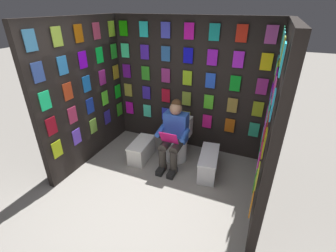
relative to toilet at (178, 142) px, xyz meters
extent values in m
plane|color=gray|center=(0.02, 1.57, -0.33)|extent=(30.00, 30.00, 0.00)
cube|color=black|center=(0.02, -0.55, 0.89)|extent=(3.00, 0.10, 2.43)
cube|color=#D013BA|center=(1.29, -0.46, 0.28)|extent=(0.17, 0.01, 0.26)
cube|color=#47EFBD|center=(0.87, -0.46, 0.28)|extent=(0.17, 0.01, 0.26)
cube|color=#242DCB|center=(0.44, -0.46, 0.28)|extent=(0.17, 0.01, 0.26)
cube|color=gold|center=(0.02, -0.46, 0.28)|extent=(0.17, 0.01, 0.26)
cube|color=#E11683|center=(-0.40, -0.46, 0.28)|extent=(0.17, 0.01, 0.26)
cube|color=#B6500C|center=(-0.82, -0.46, 0.28)|extent=(0.17, 0.01, 0.26)
cube|color=#22936B|center=(-1.25, -0.46, 0.28)|extent=(0.17, 0.01, 0.26)
cube|color=olive|center=(1.29, -0.46, 0.68)|extent=(0.17, 0.01, 0.26)
cube|color=#3722AC|center=(0.87, -0.46, 0.68)|extent=(0.17, 0.01, 0.26)
cube|color=#B70B22|center=(0.44, -0.46, 0.68)|extent=(0.17, 0.01, 0.26)
cube|color=olive|center=(0.02, -0.46, 0.68)|extent=(0.17, 0.01, 0.26)
cube|color=#4BC722|center=(-0.40, -0.46, 0.68)|extent=(0.17, 0.01, 0.26)
cube|color=olive|center=(-0.82, -0.46, 0.68)|extent=(0.17, 0.01, 0.26)
cube|color=olive|center=(-1.25, -0.46, 0.68)|extent=(0.17, 0.01, 0.26)
cube|color=#631491|center=(1.29, -0.46, 1.07)|extent=(0.17, 0.01, 0.26)
cube|color=green|center=(0.87, -0.46, 1.07)|extent=(0.17, 0.01, 0.26)
cube|color=#972877|center=(0.44, -0.46, 1.07)|extent=(0.17, 0.01, 0.26)
cube|color=#96C819|center=(0.02, -0.46, 1.07)|extent=(0.17, 0.01, 0.26)
cube|color=blue|center=(-0.40, -0.46, 1.07)|extent=(0.17, 0.01, 0.26)
cube|color=#08971D|center=(-0.82, -0.46, 1.07)|extent=(0.17, 0.01, 0.26)
cube|color=#901F73|center=(-1.25, -0.46, 1.07)|extent=(0.17, 0.01, 0.26)
cube|color=#3DF19A|center=(1.29, -0.46, 1.46)|extent=(0.17, 0.01, 0.26)
cube|color=#4A22BE|center=(0.87, -0.46, 1.46)|extent=(0.17, 0.01, 0.26)
cube|color=#285EA4|center=(0.44, -0.46, 1.46)|extent=(0.17, 0.01, 0.26)
cube|color=#0B0BCA|center=(0.02, -0.46, 1.46)|extent=(0.17, 0.01, 0.26)
cube|color=purple|center=(-0.40, -0.46, 1.46)|extent=(0.17, 0.01, 0.26)
cube|color=#B21CE3|center=(-0.82, -0.46, 1.46)|extent=(0.17, 0.01, 0.26)
cube|color=#DEBD0D|center=(-1.25, -0.46, 1.46)|extent=(0.17, 0.01, 0.26)
cube|color=#19A708|center=(1.29, -0.46, 1.85)|extent=(0.17, 0.01, 0.26)
cube|color=#23DCD4|center=(0.87, -0.46, 1.85)|extent=(0.17, 0.01, 0.26)
cube|color=#4347DC|center=(0.44, -0.46, 1.85)|extent=(0.17, 0.01, 0.26)
cube|color=#D50DA7|center=(0.02, -0.46, 1.85)|extent=(0.17, 0.01, 0.26)
cube|color=#10978D|center=(-0.40, -0.46, 1.85)|extent=(0.17, 0.01, 0.26)
cube|color=red|center=(-0.82, -0.46, 1.85)|extent=(0.17, 0.01, 0.26)
cube|color=#B03D98|center=(-1.25, -0.46, 1.85)|extent=(0.17, 0.01, 0.26)
cube|color=black|center=(-1.48, 0.53, 0.89)|extent=(0.10, 2.07, 2.43)
cube|color=#3FC9E4|center=(-1.40, -0.31, 0.28)|extent=(0.01, 0.17, 0.26)
cube|color=#1EA45D|center=(-1.40, 0.11, 0.28)|extent=(0.01, 0.17, 0.26)
cube|color=#ED4EDD|center=(-1.40, 0.53, 0.28)|extent=(0.01, 0.17, 0.26)
cube|color=green|center=(-1.40, 0.96, 0.28)|extent=(0.01, 0.17, 0.26)
cube|color=orange|center=(-1.40, 1.38, 0.28)|extent=(0.01, 0.17, 0.26)
cube|color=#C82B9B|center=(-1.40, -0.31, 0.68)|extent=(0.01, 0.17, 0.26)
cube|color=#CD4BF1|center=(-1.40, 0.11, 0.68)|extent=(0.01, 0.17, 0.26)
cube|color=red|center=(-1.40, 0.53, 0.68)|extent=(0.01, 0.17, 0.26)
cube|color=#AC155A|center=(-1.40, 0.96, 0.68)|extent=(0.01, 0.17, 0.26)
cube|color=gold|center=(-1.40, 1.38, 0.68)|extent=(0.01, 0.17, 0.26)
cube|color=#790EDC|center=(-1.40, -0.31, 1.07)|extent=(0.01, 0.17, 0.26)
cube|color=#325891|center=(-1.40, 0.11, 1.07)|extent=(0.01, 0.17, 0.26)
cube|color=#2FBF94|center=(-1.40, 0.53, 1.07)|extent=(0.01, 0.17, 0.26)
cube|color=maroon|center=(-1.40, 0.96, 1.07)|extent=(0.01, 0.17, 0.26)
cube|color=#90860A|center=(-1.40, 1.38, 1.07)|extent=(0.01, 0.17, 0.26)
cube|color=#32BAB7|center=(-1.40, -0.31, 1.46)|extent=(0.01, 0.17, 0.26)
cube|color=#6CAD0F|center=(-1.40, 0.11, 1.46)|extent=(0.01, 0.17, 0.26)
cube|color=#7A0C99|center=(-1.40, 0.53, 1.46)|extent=(0.01, 0.17, 0.26)
cube|color=#C23B88|center=(-1.40, 0.96, 1.46)|extent=(0.01, 0.17, 0.26)
cube|color=#20A2D2|center=(-1.40, 1.38, 1.46)|extent=(0.01, 0.17, 0.26)
cube|color=#118C4A|center=(-1.40, -0.31, 1.85)|extent=(0.01, 0.17, 0.26)
cube|color=#35B6A5|center=(-1.40, 0.11, 1.85)|extent=(0.01, 0.17, 0.26)
cube|color=#33C7CC|center=(-1.40, 0.53, 1.85)|extent=(0.01, 0.17, 0.26)
cube|color=olive|center=(-1.40, 0.96, 1.85)|extent=(0.01, 0.17, 0.26)
cube|color=#24D2E4|center=(-1.40, 1.38, 1.85)|extent=(0.01, 0.17, 0.26)
cube|color=black|center=(1.52, 0.53, 0.89)|extent=(0.10, 2.07, 2.43)
cube|color=#A8C217|center=(1.44, 1.38, 0.28)|extent=(0.01, 0.17, 0.26)
cube|color=#6B44D9|center=(1.44, 0.96, 0.28)|extent=(0.01, 0.17, 0.26)
cube|color=#6FA138|center=(1.44, 0.53, 0.28)|extent=(0.01, 0.17, 0.26)
cube|color=#312798|center=(1.44, 0.11, 0.28)|extent=(0.01, 0.17, 0.26)
cube|color=#2E9D1A|center=(1.44, -0.31, 0.28)|extent=(0.01, 0.17, 0.26)
cube|color=maroon|center=(1.44, 1.38, 0.68)|extent=(0.01, 0.17, 0.26)
cube|color=#AC2D53|center=(1.44, 0.96, 0.68)|extent=(0.01, 0.17, 0.26)
cube|color=navy|center=(1.44, 0.53, 0.68)|extent=(0.01, 0.17, 0.26)
cube|color=#5CE92D|center=(1.44, 0.11, 0.68)|extent=(0.01, 0.17, 0.26)
cube|color=#0EB51C|center=(1.44, -0.31, 0.68)|extent=(0.01, 0.17, 0.26)
cube|color=#1CD679|center=(1.44, 1.38, 1.07)|extent=(0.01, 0.17, 0.26)
cube|color=#B03819|center=(1.44, 0.96, 1.07)|extent=(0.01, 0.17, 0.26)
cube|color=blue|center=(1.44, 0.53, 1.07)|extent=(0.01, 0.17, 0.26)
cube|color=#93217B|center=(1.44, 0.11, 1.07)|extent=(0.01, 0.17, 0.26)
cube|color=#A58F1B|center=(1.44, -0.31, 1.07)|extent=(0.01, 0.17, 0.26)
cube|color=#304990|center=(1.44, 1.38, 1.46)|extent=(0.01, 0.17, 0.26)
cube|color=#2B78BC|center=(1.44, 0.96, 1.46)|extent=(0.01, 0.17, 0.26)
cube|color=#780BD0|center=(1.44, 0.53, 1.46)|extent=(0.01, 0.17, 0.26)
cube|color=green|center=(1.44, 0.11, 1.46)|extent=(0.01, 0.17, 0.26)
cube|color=green|center=(1.44, -0.31, 1.46)|extent=(0.01, 0.17, 0.26)
cube|color=teal|center=(1.44, 1.38, 1.85)|extent=(0.01, 0.17, 0.26)
cube|color=#8FB236|center=(1.44, 0.96, 1.85)|extent=(0.01, 0.17, 0.26)
cube|color=#974B08|center=(1.44, 0.53, 1.85)|extent=(0.01, 0.17, 0.26)
cube|color=#AB3655|center=(1.44, 0.11, 1.85)|extent=(0.01, 0.17, 0.26)
cube|color=#8CBE28|center=(1.44, -0.31, 1.85)|extent=(0.01, 0.17, 0.26)
cylinder|color=white|center=(0.00, 0.08, -0.13)|extent=(0.38, 0.38, 0.40)
cylinder|color=white|center=(0.00, 0.08, 0.09)|extent=(0.41, 0.41, 0.02)
cube|color=white|center=(0.00, -0.18, 0.25)|extent=(0.38, 0.19, 0.36)
cylinder|color=white|center=(0.00, -0.09, 0.25)|extent=(0.39, 0.08, 0.39)
cube|color=blue|center=(0.00, 0.11, 0.36)|extent=(0.41, 0.23, 0.52)
sphere|color=tan|center=(0.00, 0.14, 0.71)|extent=(0.21, 0.21, 0.21)
sphere|color=#472D19|center=(0.00, 0.11, 0.78)|extent=(0.17, 0.17, 0.17)
cylinder|color=#38332D|center=(-0.11, 0.30, 0.11)|extent=(0.16, 0.40, 0.15)
cylinder|color=#38332D|center=(0.09, 0.31, 0.11)|extent=(0.16, 0.40, 0.15)
cylinder|color=#38332D|center=(-0.11, 0.48, -0.11)|extent=(0.12, 0.12, 0.42)
cylinder|color=#38332D|center=(0.09, 0.49, -0.11)|extent=(0.12, 0.12, 0.42)
cube|color=black|center=(-0.11, 0.54, -0.28)|extent=(0.12, 0.26, 0.09)
cube|color=black|center=(0.09, 0.55, -0.28)|extent=(0.12, 0.26, 0.09)
cylinder|color=blue|center=(-0.23, 0.28, 0.33)|extent=(0.09, 0.31, 0.13)
cylinder|color=blue|center=(0.21, 0.29, 0.33)|extent=(0.09, 0.31, 0.13)
cube|color=#E1186F|center=(-0.01, 0.45, 0.32)|extent=(0.30, 0.14, 0.23)
cube|color=silver|center=(-0.65, 0.24, -0.15)|extent=(0.37, 0.74, 0.35)
cube|color=white|center=(-0.65, 0.24, 0.04)|extent=(0.39, 0.78, 0.03)
cube|color=white|center=(0.60, 0.31, -0.17)|extent=(0.32, 0.63, 0.32)
cube|color=white|center=(0.60, 0.31, 0.01)|extent=(0.34, 0.66, 0.03)
camera|label=1|loc=(-1.32, 3.53, 2.25)|focal=25.55mm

